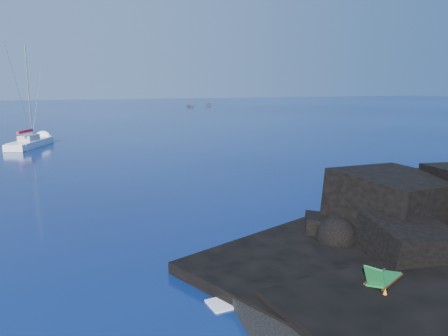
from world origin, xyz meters
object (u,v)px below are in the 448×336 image
(deck_chair, at_px, (384,273))
(distant_boat_a, at_px, (190,107))
(sailboat, at_px, (31,147))
(distant_boat_b, at_px, (209,106))
(sunbather, at_px, (443,317))
(marker_cone, at_px, (385,296))

(deck_chair, height_order, distant_boat_a, deck_chair)
(sailboat, distance_m, distant_boat_a, 88.07)
(distant_boat_b, bearing_deg, sunbather, -87.89)
(sailboat, xyz_separation_m, deck_chair, (12.82, -43.23, 0.93))
(sailboat, relative_size, marker_cone, 23.73)
(deck_chair, relative_size, marker_cone, 3.51)
(deck_chair, distance_m, marker_cone, 1.02)
(deck_chair, bearing_deg, sailboat, 80.23)
(sailboat, xyz_separation_m, distant_boat_a, (41.77, 77.53, 0.00))
(deck_chair, relative_size, sunbather, 1.05)
(deck_chair, bearing_deg, marker_cone, -154.56)
(deck_chair, bearing_deg, sunbather, -111.46)
(distant_boat_a, height_order, distant_boat_b, distant_boat_b)
(deck_chair, height_order, marker_cone, deck_chair)
(sailboat, height_order, deck_chair, sailboat)
(marker_cone, bearing_deg, deck_chair, 51.72)
(distant_boat_b, bearing_deg, sailboat, -103.30)
(sunbather, bearing_deg, deck_chair, 106.11)
(sailboat, distance_m, distant_boat_b, 93.88)
(marker_cone, relative_size, distant_boat_a, 0.12)
(sailboat, distance_m, sunbather, 47.31)
(sunbather, xyz_separation_m, marker_cone, (-0.79, 1.50, 0.08))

